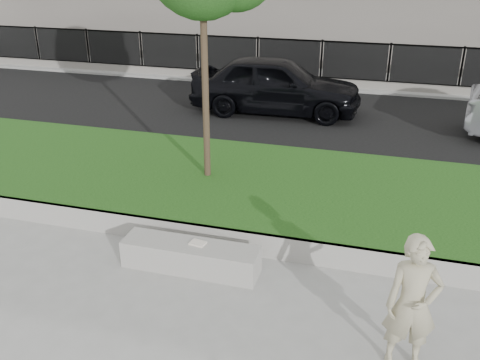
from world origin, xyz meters
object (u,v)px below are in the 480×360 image
(stone_bench, at_px, (191,257))
(man, at_px, (412,304))
(book, at_px, (198,243))
(car_dark, at_px, (276,85))

(stone_bench, distance_m, man, 3.38)
(stone_bench, height_order, book, book)
(man, relative_size, book, 7.45)
(man, bearing_deg, stone_bench, 149.12)
(stone_bench, height_order, car_dark, car_dark)
(book, bearing_deg, car_dark, 103.97)
(man, bearing_deg, book, 147.70)
(book, relative_size, car_dark, 0.05)
(book, bearing_deg, stone_bench, -146.32)
(stone_bench, relative_size, car_dark, 0.44)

